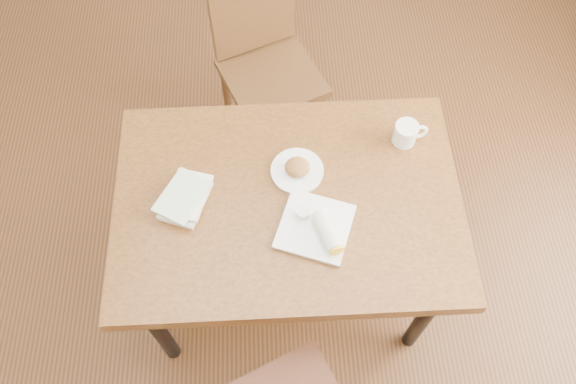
{
  "coord_description": "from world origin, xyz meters",
  "views": [
    {
      "loc": [
        -0.05,
        -0.96,
        2.5
      ],
      "look_at": [
        0.0,
        0.0,
        0.8
      ],
      "focal_mm": 35.0,
      "sensor_mm": 36.0,
      "label": 1
    }
  ],
  "objects_px": {
    "plate_burrito": "(319,228)",
    "book_stack": "(185,197)",
    "plate_scone": "(297,170)",
    "chair_far": "(264,54)",
    "table": "(288,209)",
    "coffee_mug": "(407,133)"
  },
  "relations": [
    {
      "from": "table",
      "to": "plate_scone",
      "type": "bearing_deg",
      "value": 70.48
    },
    {
      "from": "plate_scone",
      "to": "coffee_mug",
      "type": "bearing_deg",
      "value": 16.45
    },
    {
      "from": "coffee_mug",
      "to": "table",
      "type": "bearing_deg",
      "value": -152.92
    },
    {
      "from": "coffee_mug",
      "to": "plate_burrito",
      "type": "bearing_deg",
      "value": -134.23
    },
    {
      "from": "plate_scone",
      "to": "chair_far",
      "type": "bearing_deg",
      "value": 97.84
    },
    {
      "from": "plate_scone",
      "to": "coffee_mug",
      "type": "relative_size",
      "value": 1.47
    },
    {
      "from": "chair_far",
      "to": "book_stack",
      "type": "height_order",
      "value": "chair_far"
    },
    {
      "from": "table",
      "to": "plate_burrito",
      "type": "relative_size",
      "value": 4.09
    },
    {
      "from": "chair_far",
      "to": "plate_scone",
      "type": "height_order",
      "value": "chair_far"
    },
    {
      "from": "book_stack",
      "to": "chair_far",
      "type": "bearing_deg",
      "value": 71.48
    },
    {
      "from": "table",
      "to": "book_stack",
      "type": "relative_size",
      "value": 5.19
    },
    {
      "from": "table",
      "to": "coffee_mug",
      "type": "distance_m",
      "value": 0.52
    },
    {
      "from": "plate_burrito",
      "to": "book_stack",
      "type": "xyz_separation_m",
      "value": [
        -0.46,
        0.14,
        0.0
      ]
    },
    {
      "from": "plate_burrito",
      "to": "book_stack",
      "type": "distance_m",
      "value": 0.48
    },
    {
      "from": "plate_burrito",
      "to": "coffee_mug",
      "type": "bearing_deg",
      "value": 45.77
    },
    {
      "from": "table",
      "to": "chair_far",
      "type": "bearing_deg",
      "value": 94.4
    },
    {
      "from": "coffee_mug",
      "to": "book_stack",
      "type": "xyz_separation_m",
      "value": [
        -0.81,
        -0.22,
        -0.02
      ]
    },
    {
      "from": "plate_scone",
      "to": "plate_burrito",
      "type": "bearing_deg",
      "value": -75.88
    },
    {
      "from": "plate_scone",
      "to": "plate_burrito",
      "type": "relative_size",
      "value": 0.64
    },
    {
      "from": "plate_scone",
      "to": "table",
      "type": "bearing_deg",
      "value": -109.52
    },
    {
      "from": "chair_far",
      "to": "plate_burrito",
      "type": "xyz_separation_m",
      "value": [
        0.17,
        -1.01,
        0.23
      ]
    },
    {
      "from": "plate_burrito",
      "to": "book_stack",
      "type": "relative_size",
      "value": 1.27
    }
  ]
}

